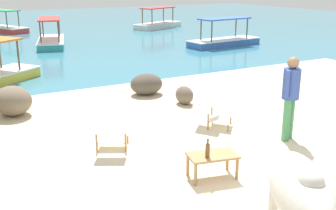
{
  "coord_description": "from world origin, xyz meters",
  "views": [
    {
      "loc": [
        -4.24,
        -4.13,
        3.03
      ],
      "look_at": [
        -0.3,
        3.0,
        0.55
      ],
      "focal_mm": 44.4,
      "sensor_mm": 36.0,
      "label": 1
    }
  ],
  "objects": [
    {
      "name": "deck_chair_far",
      "position": [
        -1.76,
        2.48,
        0.42
      ],
      "size": [
        0.83,
        0.93,
        0.68
      ],
      "rotation": [
        0.0,
        0.0,
        1.08
      ],
      "color": "#A37A4C",
      "rests_on": "sand_beach"
    },
    {
      "name": "cow",
      "position": [
        -1.04,
        -1.32,
        0.8
      ],
      "size": [
        1.38,
        1.97,
        1.15
      ],
      "rotation": [
        0.0,
        0.0,
        4.19
      ],
      "color": "beige",
      "rests_on": "sand_beach"
    },
    {
      "name": "low_bench_table",
      "position": [
        -0.78,
        0.72,
        0.37
      ],
      "size": [
        0.84,
        0.59,
        0.39
      ],
      "rotation": [
        0.0,
        0.0,
        -0.22
      ],
      "color": "#A37A4C",
      "rests_on": "sand_beach"
    },
    {
      "name": "water_surface",
      "position": [
        0.0,
        22.0,
        0.0
      ],
      "size": [
        60.0,
        36.0,
        0.03
      ],
      "primitive_type": "cube",
      "color": "teal",
      "rests_on": "ground"
    },
    {
      "name": "boat_teal",
      "position": [
        0.38,
        15.58,
        0.29
      ],
      "size": [
        2.09,
        3.85,
        1.29
      ],
      "rotation": [
        0.0,
        0.0,
        4.44
      ],
      "color": "teal",
      "rests_on": "water_surface"
    },
    {
      "name": "shore_rock_medium",
      "position": [
        0.49,
        5.64,
        0.32
      ],
      "size": [
        0.93,
        0.81,
        0.56
      ],
      "primitive_type": "ellipsoid",
      "rotation": [
        0.0,
        0.0,
        0.05
      ],
      "color": "brown",
      "rests_on": "sand_beach"
    },
    {
      "name": "sand_beach",
      "position": [
        0.0,
        0.0,
        0.02
      ],
      "size": [
        18.0,
        14.0,
        0.04
      ],
      "primitive_type": "cube",
      "color": "beige",
      "rests_on": "ground"
    },
    {
      "name": "boat_red",
      "position": [
        -0.78,
        22.44,
        0.29
      ],
      "size": [
        2.56,
        3.82,
        1.29
      ],
      "rotation": [
        0.0,
        0.0,
        1.99
      ],
      "color": "#C63833",
      "rests_on": "water_surface"
    },
    {
      "name": "shore_rock_flat",
      "position": [
        -2.97,
        5.49,
        0.38
      ],
      "size": [
        1.05,
        1.13,
        0.68
      ],
      "primitive_type": "ellipsoid",
      "rotation": [
        0.0,
        0.0,
        1.81
      ],
      "color": "#756651",
      "rests_on": "sand_beach"
    },
    {
      "name": "bottle",
      "position": [
        -0.91,
        0.66,
        0.55
      ],
      "size": [
        0.07,
        0.07,
        0.3
      ],
      "color": "brown",
      "rests_on": "low_bench_table"
    },
    {
      "name": "boat_white",
      "position": [
        8.23,
        19.77,
        0.29
      ],
      "size": [
        3.82,
        2.56,
        1.29
      ],
      "rotation": [
        0.0,
        0.0,
        0.42
      ],
      "color": "white",
      "rests_on": "water_surface"
    },
    {
      "name": "shore_rock_small",
      "position": [
        0.92,
        4.37,
        0.26
      ],
      "size": [
        0.47,
        0.62,
        0.45
      ],
      "primitive_type": "ellipsoid",
      "rotation": [
        0.0,
        0.0,
        1.46
      ],
      "color": "#6B5B4C",
      "rests_on": "sand_beach"
    },
    {
      "name": "person_standing",
      "position": [
        1.42,
        1.35,
        0.99
      ],
      "size": [
        0.48,
        0.32,
        1.62
      ],
      "rotation": [
        0.0,
        0.0,
        1.97
      ],
      "color": "#428956",
      "rests_on": "sand_beach"
    },
    {
      "name": "deck_chair_near",
      "position": [
        0.59,
        2.68,
        0.42
      ],
      "size": [
        0.92,
        0.91,
        0.68
      ],
      "rotation": [
        0.0,
        0.0,
        5.53
      ],
      "color": "#A37A4C",
      "rests_on": "sand_beach"
    },
    {
      "name": "boat_blue",
      "position": [
        7.49,
        11.67,
        0.29
      ],
      "size": [
        3.76,
        1.47,
        1.29
      ],
      "rotation": [
        0.0,
        0.0,
        3.23
      ],
      "color": "#3866B7",
      "rests_on": "water_surface"
    }
  ]
}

